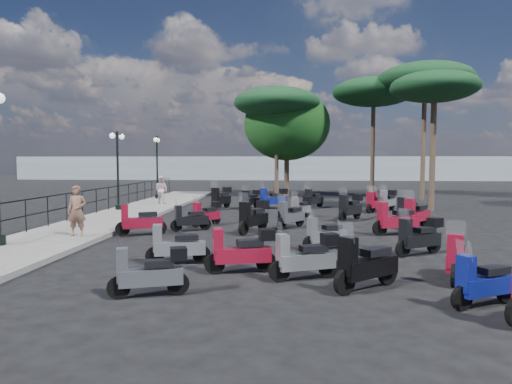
# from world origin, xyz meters

# --- Properties ---
(ground) EXTENTS (120.00, 120.00, 0.00)m
(ground) POSITION_xyz_m (0.00, 0.00, 0.00)
(ground) COLOR black
(ground) RESTS_ON ground
(sidewalk) EXTENTS (3.00, 30.00, 0.15)m
(sidewalk) POSITION_xyz_m (-6.50, 3.00, 0.07)
(sidewalk) COLOR #615E5C
(sidewalk) RESTS_ON ground
(railing) EXTENTS (0.04, 26.04, 1.10)m
(railing) POSITION_xyz_m (-7.80, 2.80, 0.90)
(railing) COLOR black
(railing) RESTS_ON sidewalk
(lamp_post_1) EXTENTS (0.40, 1.10, 3.76)m
(lamp_post_1) POSITION_xyz_m (-7.38, 5.04, 2.29)
(lamp_post_1) COLOR black
(lamp_post_1) RESTS_ON sidewalk
(lamp_post_2) EXTENTS (0.40, 1.13, 3.88)m
(lamp_post_2) POSITION_xyz_m (-7.41, 11.62, 2.36)
(lamp_post_2) COLOR black
(lamp_post_2) RESTS_ON sidewalk
(woman) EXTENTS (0.62, 0.45, 1.59)m
(woman) POSITION_xyz_m (-5.75, -2.60, 0.95)
(woman) COLOR brown
(woman) RESTS_ON sidewalk
(pedestrian_far) EXTENTS (0.92, 0.83, 1.54)m
(pedestrian_far) POSITION_xyz_m (-6.11, 8.00, 0.92)
(pedestrian_far) COLOR beige
(pedestrian_far) RESTS_ON sidewalk
(scooter_0) EXTENTS (1.56, 0.61, 1.26)m
(scooter_0) POSITION_xyz_m (-1.84, -5.53, 0.44)
(scooter_0) COLOR black
(scooter_0) RESTS_ON ground
(scooter_1) EXTENTS (1.62, 0.82, 1.35)m
(scooter_1) POSITION_xyz_m (-4.14, -1.43, 0.47)
(scooter_1) COLOR black
(scooter_1) RESTS_ON ground
(scooter_2) EXTENTS (1.00, 1.30, 1.20)m
(scooter_2) POSITION_xyz_m (-2.32, 0.97, 0.45)
(scooter_2) COLOR black
(scooter_2) RESTS_ON ground
(scooter_3) EXTENTS (0.89, 1.76, 1.46)m
(scooter_3) POSITION_xyz_m (-2.68, 7.02, 0.55)
(scooter_3) COLOR black
(scooter_3) RESTS_ON ground
(scooter_4) EXTENTS (1.45, 0.70, 1.19)m
(scooter_4) POSITION_xyz_m (-1.67, -8.18, 0.45)
(scooter_4) COLOR black
(scooter_4) RESTS_ON ground
(scooter_5) EXTENTS (1.60, 0.68, 1.30)m
(scooter_5) POSITION_xyz_m (-0.17, -6.27, 0.49)
(scooter_5) COLOR black
(scooter_5) RESTS_ON ground
(scooter_6) EXTENTS (1.00, 1.69, 1.45)m
(scooter_6) POSITION_xyz_m (-0.36, -0.58, 0.54)
(scooter_6) COLOR black
(scooter_6) RESTS_ON ground
(scooter_7) EXTENTS (1.36, 0.85, 1.20)m
(scooter_7) POSITION_xyz_m (-2.67, -0.35, 0.42)
(scooter_7) COLOR black
(scooter_7) RESTS_ON ground
(scooter_8) EXTENTS (0.95, 1.38, 1.23)m
(scooter_8) POSITION_xyz_m (1.37, 3.49, 0.46)
(scooter_8) COLOR black
(scooter_8) RESTS_ON ground
(scooter_9) EXTENTS (0.90, 1.45, 1.26)m
(scooter_9) POSITION_xyz_m (-1.14, 7.24, 0.47)
(scooter_9) COLOR black
(scooter_9) RESTS_ON ground
(scooter_10) EXTENTS (1.41, 1.21, 1.39)m
(scooter_10) POSITION_xyz_m (2.39, -7.43, 0.48)
(scooter_10) COLOR black
(scooter_10) RESTS_ON ground
(scooter_11) EXTENTS (1.51, 0.82, 1.27)m
(scooter_11) POSITION_xyz_m (1.24, -6.75, 0.48)
(scooter_11) COLOR black
(scooter_11) RESTS_ON ground
(scooter_12) EXTENTS (1.05, 1.39, 1.31)m
(scooter_12) POSITION_xyz_m (0.91, 0.61, 0.45)
(scooter_12) COLOR black
(scooter_12) RESTS_ON ground
(scooter_13) EXTENTS (1.18, 1.54, 1.42)m
(scooter_13) POSITION_xyz_m (3.43, 2.98, 0.53)
(scooter_13) COLOR black
(scooter_13) RESTS_ON ground
(scooter_14) EXTENTS (1.57, 1.03, 1.38)m
(scooter_14) POSITION_xyz_m (0.00, 7.35, 0.52)
(scooter_14) COLOR black
(scooter_14) RESTS_ON ground
(scooter_15) EXTENTS (1.37, 0.83, 1.19)m
(scooter_15) POSITION_xyz_m (4.25, -8.32, 0.41)
(scooter_15) COLOR black
(scooter_15) RESTS_ON ground
(scooter_16) EXTENTS (1.36, 0.85, 1.20)m
(scooter_16) POSITION_xyz_m (1.90, -3.41, 0.42)
(scooter_16) COLOR black
(scooter_16) RESTS_ON ground
(scooter_17) EXTENTS (1.43, 1.00, 1.28)m
(scooter_17) POSITION_xyz_m (4.36, -3.98, 0.48)
(scooter_17) COLOR black
(scooter_17) RESTS_ON ground
(scooter_18) EXTENTS (1.21, 1.30, 1.33)m
(scooter_18) POSITION_xyz_m (5.73, 2.75, 0.46)
(scooter_18) COLOR black
(scooter_18) RESTS_ON ground
(scooter_19) EXTENTS (1.11, 1.40, 1.31)m
(scooter_19) POSITION_xyz_m (5.03, 6.16, 0.49)
(scooter_19) COLOR black
(scooter_19) RESTS_ON ground
(scooter_20) EXTENTS (1.06, 1.42, 1.32)m
(scooter_20) POSITION_xyz_m (2.12, 7.76, 0.46)
(scooter_20) COLOR black
(scooter_20) RESTS_ON ground
(scooter_22) EXTENTS (0.86, 1.58, 1.34)m
(scooter_22) POSITION_xyz_m (4.42, -6.55, 0.46)
(scooter_22) COLOR black
(scooter_22) RESTS_ON ground
(scooter_23) EXTENTS (1.75, 0.86, 1.45)m
(scooter_23) POSITION_xyz_m (4.48, -0.69, 0.50)
(scooter_23) COLOR black
(scooter_23) RESTS_ON ground
(scooter_24) EXTENTS (1.27, 1.46, 1.45)m
(scooter_24) POSITION_xyz_m (5.57, 0.91, 0.50)
(scooter_24) COLOR black
(scooter_24) RESTS_ON ground
(scooter_25) EXTENTS (1.07, 1.48, 1.34)m
(scooter_25) POSITION_xyz_m (5.76, 6.80, 0.50)
(scooter_25) COLOR black
(scooter_25) RESTS_ON ground
(scooter_26) EXTENTS (0.92, 1.45, 1.28)m
(scooter_26) POSITION_xyz_m (5.17, 6.51, 0.44)
(scooter_26) COLOR black
(scooter_26) RESTS_ON ground
(broadleaf_tree) EXTENTS (6.07, 6.07, 7.66)m
(broadleaf_tree) POSITION_xyz_m (0.62, 16.13, 5.07)
(broadleaf_tree) COLOR #38281E
(broadleaf_tree) RESTS_ON ground
(pine_0) EXTENTS (5.59, 5.59, 8.13)m
(pine_0) POSITION_xyz_m (6.49, 15.46, 7.12)
(pine_0) COLOR #38281E
(pine_0) RESTS_ON ground
(pine_1) EXTENTS (5.91, 5.91, 8.59)m
(pine_1) POSITION_xyz_m (9.24, 13.24, 7.52)
(pine_1) COLOR #38281E
(pine_1) RESTS_ON ground
(pine_2) EXTENTS (5.84, 5.84, 7.42)m
(pine_2) POSITION_xyz_m (-0.05, 14.75, 6.38)
(pine_2) COLOR #38281E
(pine_2) RESTS_ON ground
(pine_3) EXTENTS (4.30, 4.30, 6.87)m
(pine_3) POSITION_xyz_m (7.92, 6.90, 6.06)
(pine_3) COLOR #38281E
(pine_3) RESTS_ON ground
(distant_hills) EXTENTS (70.00, 8.00, 3.00)m
(distant_hills) POSITION_xyz_m (0.00, 45.00, 1.50)
(distant_hills) COLOR gray
(distant_hills) RESTS_ON ground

